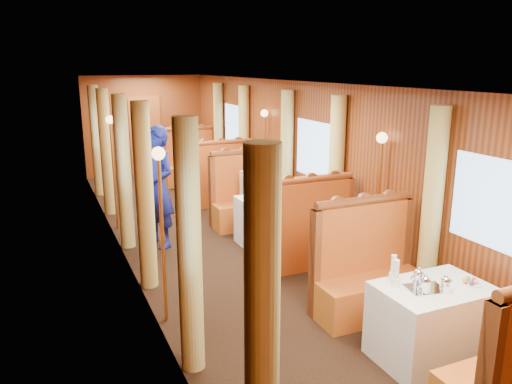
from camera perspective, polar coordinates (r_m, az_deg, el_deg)
floor at (r=7.72m, az=-3.14°, el=-6.61°), size 3.00×12.00×0.01m
ceiling at (r=7.21m, az=-3.42°, el=12.27°), size 3.00×12.00×0.01m
wall_far at (r=13.09m, az=-12.60°, el=7.41°), size 3.00×0.01×2.50m
wall_left at (r=7.00m, az=-14.86°, el=1.41°), size 0.01×12.00×2.50m
wall_right at (r=8.00m, az=6.85°, el=3.38°), size 0.01×12.00×2.50m
doorway_far at (r=13.09m, az=-12.51°, el=6.31°), size 0.80×0.04×2.00m
table_near at (r=5.19m, az=19.40°, el=-13.91°), size 1.05×0.72×0.75m
banquette_near_aft at (r=5.86m, az=12.65°, el=-9.52°), size 1.30×0.55×1.34m
table_mid at (r=7.87m, az=1.94°, el=-3.28°), size 1.05×0.72×0.75m
banquette_mid_fwd at (r=7.00m, az=5.54°, el=-5.20°), size 1.30×0.55×1.34m
banquette_mid_aft at (r=8.75m, az=-0.92°, el=-1.13°), size 1.30×0.55×1.34m
table_far at (r=11.02m, az=-5.94°, el=1.80°), size 1.05×0.72×0.75m
banquette_far_fwd at (r=10.08m, az=-4.17°, el=0.92°), size 1.30×0.55×1.34m
banquette_far_aft at (r=11.96m, az=-7.44°, el=2.99°), size 1.30×0.55×1.34m
tea_tray at (r=4.93m, az=18.79°, el=-10.43°), size 0.39×0.33×0.01m
teapot_left at (r=4.82m, az=18.76°, el=-10.23°), size 0.17×0.13×0.13m
teapot_right at (r=4.90m, az=20.85°, el=-10.07°), size 0.17×0.14×0.12m
teapot_back at (r=4.96m, az=18.05°, el=-9.47°), size 0.17×0.13×0.13m
fruit_plate at (r=5.19m, az=23.22°, el=-9.46°), size 0.21×0.21×0.05m
cup_inboard at (r=4.87m, az=15.70°, el=-9.23°), size 0.08×0.08×0.26m
cup_outboard at (r=4.98m, az=15.40°, el=-8.66°), size 0.08×0.08×0.26m
rose_vase_mid at (r=7.73m, az=1.65°, el=0.64°), size 0.06×0.06×0.36m
rose_vase_far at (r=10.91m, az=-6.11°, el=4.62°), size 0.06×0.06×0.36m
window_left_near at (r=3.66m, az=-5.90°, el=-6.74°), size 0.01×1.20×0.90m
curtain_left_near_a at (r=3.15m, az=0.68°, el=-15.89°), size 0.22×0.22×2.35m
curtain_left_near_b at (r=4.48m, az=-7.62°, el=-6.50°), size 0.22×0.22×2.35m
window_right_near at (r=5.32m, az=26.19°, el=-1.43°), size 0.01×1.20×0.90m
curtain_right_near_b at (r=5.83m, az=19.43°, el=-2.28°), size 0.22×0.22×2.35m
window_left_mid at (r=6.96m, az=-14.84°, el=3.03°), size 0.01×1.20×0.90m
curtain_left_mid_a at (r=6.29m, az=-12.59°, el=-0.60°), size 0.22×0.22×2.35m
curtain_left_mid_b at (r=7.79m, az=-14.88°, el=2.13°), size 0.22×0.22×2.35m
window_right_mid at (r=7.96m, az=6.80°, el=4.79°), size 0.01×1.20×0.90m
curtain_right_mid_a at (r=7.30m, az=9.12°, el=1.64°), size 0.22×0.22×2.35m
curtain_right_mid_b at (r=8.63m, az=3.53°, el=3.75°), size 0.22×0.22×2.35m
window_left_far at (r=10.39m, az=-17.97°, el=6.43°), size 0.01×1.20×0.90m
curtain_left_far_a at (r=9.68m, az=-16.73°, el=4.33°), size 0.22×0.22×2.35m
curtain_left_far_b at (r=11.21m, az=-17.77°, el=5.56°), size 0.22×0.22×2.35m
window_right_far at (r=11.09m, az=-2.44°, el=7.57°), size 0.01×1.20×0.90m
curtain_right_far_a at (r=10.37m, az=-1.39°, el=5.57°), size 0.22×0.22×2.35m
curtain_right_far_b at (r=11.81m, az=-4.29°, el=6.62°), size 0.22×0.22×2.35m
sconce_left_fore at (r=5.31m, az=-10.84°, el=-0.93°), size 0.14×0.14×1.95m
sconce_right_fore at (r=6.50m, az=13.94°, el=1.71°), size 0.14×0.14×1.95m
sconce_left_aft at (r=8.69m, az=-16.13°, el=4.69°), size 0.14×0.14×1.95m
sconce_right_aft at (r=9.46m, az=0.96°, el=6.01°), size 0.14×0.14×1.95m
steward at (r=7.76m, az=-11.20°, el=0.54°), size 0.68×0.81×1.89m
passenger at (r=8.43m, az=-0.23°, el=0.51°), size 0.40×0.44×0.76m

